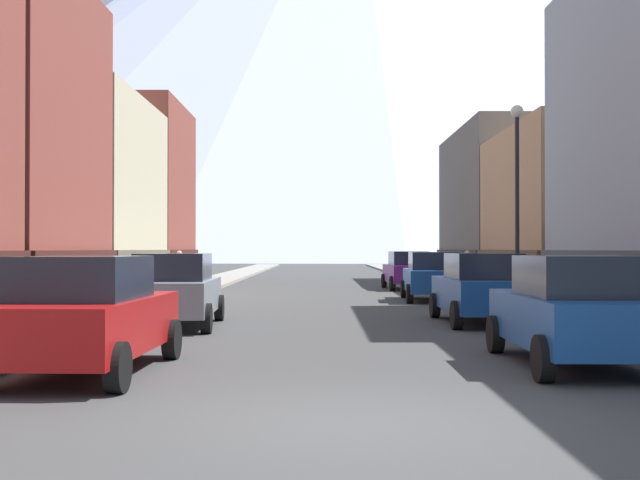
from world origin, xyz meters
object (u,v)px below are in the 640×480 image
object	(u,v)px
car_left_1	(177,290)
car_right_3	(410,270)
trash_bin_right	(608,303)
potted_plant_0	(44,297)
car_left_0	(89,314)
potted_plant_1	(609,299)
car_right_2	(434,276)
pedestrian_2	(470,271)
streetlamp_right	(520,176)
car_right_0	(577,311)
car_right_1	(484,288)
pedestrian_0	(182,272)

from	to	relation	value
car_left_1	car_right_3	size ratio (longest dim) A/B	1.00
trash_bin_right	potted_plant_0	xyz separation A→B (m)	(-13.35, 0.65, 0.09)
car_right_3	car_left_0	bearing A→B (deg)	-106.50
trash_bin_right	car_left_1	bearing A→B (deg)	175.70
car_right_3	potted_plant_0	bearing A→B (deg)	-120.46
potted_plant_1	car_right_2	bearing A→B (deg)	109.69
car_left_0	potted_plant_0	xyz separation A→B (m)	(-3.20, 7.31, -0.17)
trash_bin_right	pedestrian_2	xyz separation A→B (m)	(-0.10, 17.19, 0.28)
car_left_1	streetlamp_right	bearing A→B (deg)	21.25
car_right_3	potted_plant_0	size ratio (longest dim) A/B	4.30
car_left_0	potted_plant_0	distance (m)	7.98
car_left_0	car_right_0	world-z (taller)	same
car_left_0	car_right_3	world-z (taller)	same
car_right_2	trash_bin_right	distance (m)	11.07
car_right_2	car_right_3	world-z (taller)	same
pedestrian_2	car_left_0	bearing A→B (deg)	-112.85
car_left_1	car_right_1	world-z (taller)	same
trash_bin_right	streetlamp_right	world-z (taller)	streetlamp_right
car_left_0	car_right_1	xyz separation A→B (m)	(7.60, 8.36, 0.00)
streetlamp_right	potted_plant_0	bearing A→B (deg)	-163.47
potted_plant_1	car_right_3	bearing A→B (deg)	100.53
car_left_0	pedestrian_2	size ratio (longest dim) A/B	2.66
car_right_3	pedestrian_0	size ratio (longest dim) A/B	2.67
potted_plant_1	pedestrian_0	xyz separation A→B (m)	(-13.25, 13.70, 0.32)
car_right_0	potted_plant_0	xyz separation A→B (m)	(-10.80, 6.50, -0.17)
car_right_1	pedestrian_2	bearing A→B (deg)	81.02
streetlamp_right	car_left_0	bearing A→B (deg)	-129.83
streetlamp_right	trash_bin_right	bearing A→B (deg)	-76.97
car_right_1	streetlamp_right	bearing A→B (deg)	59.37
car_right_3	streetlamp_right	size ratio (longest dim) A/B	0.76
car_left_1	car_left_0	bearing A→B (deg)	-90.03
pedestrian_0	pedestrian_2	size ratio (longest dim) A/B	1.00
trash_bin_right	potted_plant_1	world-z (taller)	trash_bin_right
car_right_1	trash_bin_right	world-z (taller)	car_right_1
car_left_1	car_right_2	distance (m)	12.56
car_left_0	streetlamp_right	bearing A→B (deg)	50.17
trash_bin_right	potted_plant_0	bearing A→B (deg)	177.20
car_right_2	pedestrian_0	xyz separation A→B (m)	(-10.05, 4.75, 0.02)
pedestrian_2	car_right_0	bearing A→B (deg)	-96.07
potted_plant_1	pedestrian_2	size ratio (longest dim) A/B	0.52
car_right_2	streetlamp_right	world-z (taller)	streetlamp_right
pedestrian_0	potted_plant_1	bearing A→B (deg)	-45.95
car_left_0	car_right_1	distance (m)	11.30
car_right_3	pedestrian_2	world-z (taller)	pedestrian_2
car_left_1	car_right_3	distance (m)	19.78
car_left_1	trash_bin_right	size ratio (longest dim) A/B	4.56
car_left_1	pedestrian_0	world-z (taller)	pedestrian_0
car_left_1	pedestrian_2	bearing A→B (deg)	58.55
car_right_0	potted_plant_1	xyz separation A→B (m)	(3.20, 7.66, -0.29)
potted_plant_1	car_left_1	bearing A→B (deg)	-174.41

